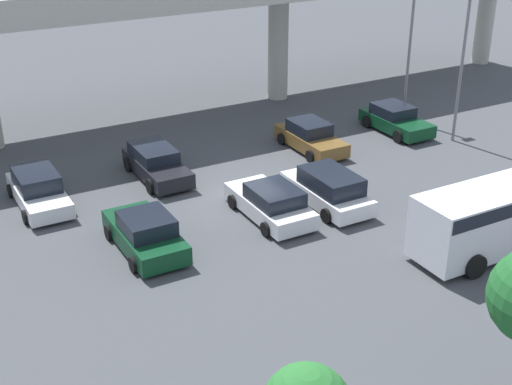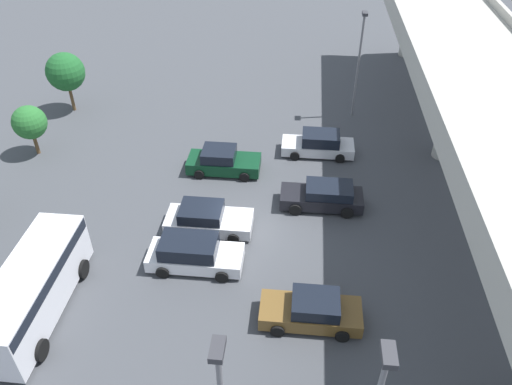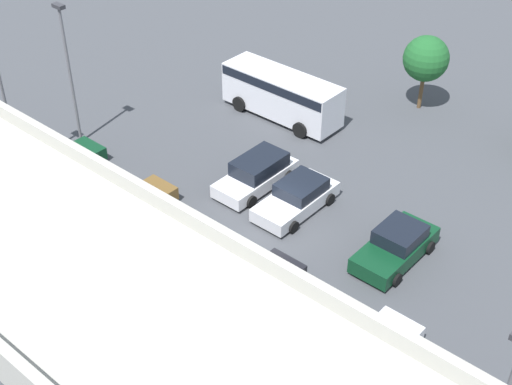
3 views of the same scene
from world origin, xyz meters
name	(u,v)px [view 2 (image 2 of 3)]	position (x,y,z in m)	size (l,w,h in m)	color
ground_plane	(243,231)	(0.00, 0.00, 0.00)	(112.41, 112.41, 0.00)	#424449
parked_car_0	(319,144)	(-8.24, 4.08, 0.72)	(2.10, 4.74, 1.55)	silver
parked_car_1	(223,161)	(-5.60, -1.93, 0.71)	(2.22, 4.55, 1.57)	#0C381E
parked_car_2	(324,196)	(-2.63, 4.36, 0.72)	(2.10, 4.69, 1.47)	black
parked_car_3	(207,219)	(0.01, -1.92, 0.69)	(2.23, 4.67, 1.48)	silver
parked_car_4	(193,253)	(2.78, -2.11, 0.77)	(2.18, 4.72, 1.62)	silver
parked_car_5	(312,311)	(5.71, 3.78, 0.69)	(2.07, 4.49, 1.50)	brown
shuttle_bus	(32,287)	(6.38, -8.49, 1.60)	(7.48, 2.57, 2.68)	silver
lamp_post_mid_lot	(359,58)	(-13.80, 6.62, 4.53)	(0.70, 0.35, 7.69)	slate
tree_front_left	(65,72)	(-12.55, -14.53, 3.10)	(2.80, 2.80, 4.51)	brown
tree_front_centre	(29,123)	(-6.42, -14.56, 2.32)	(2.19, 2.19, 3.42)	brown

